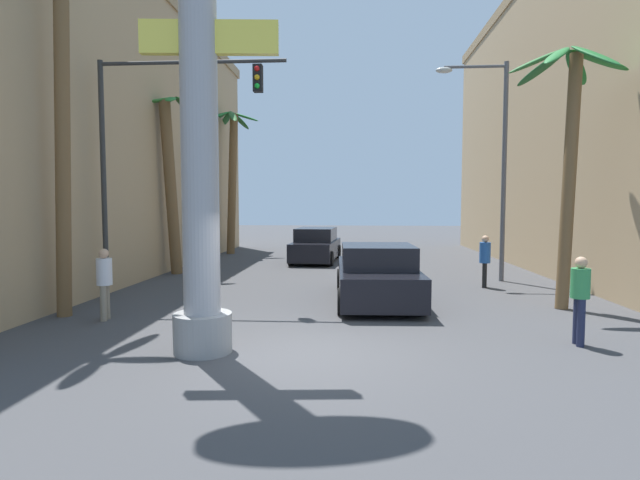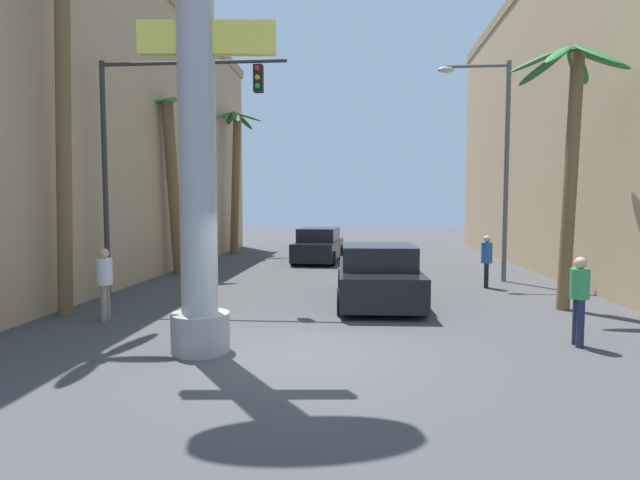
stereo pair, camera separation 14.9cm
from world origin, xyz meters
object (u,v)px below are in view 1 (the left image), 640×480
(pedestrian_curb_left, at_px, (104,279))
(palm_tree_near_left, at_px, (62,65))
(palm_tree_far_left, at_px, (232,169))
(pedestrian_by_sign, at_px, (580,294))
(neon_sign_pole, at_px, (199,71))
(car_lead, at_px, (377,275))
(palm_tree_near_right, at_px, (568,135))
(car_far, at_px, (316,246))
(traffic_light_mast, at_px, (155,134))
(street_lamp, at_px, (494,151))
(palm_tree_mid_left, at_px, (171,172))
(pedestrian_mid_right, at_px, (485,257))

(pedestrian_curb_left, bearing_deg, palm_tree_near_left, 162.44)
(palm_tree_far_left, height_order, pedestrian_by_sign, palm_tree_far_left)
(neon_sign_pole, xyz_separation_m, car_lead, (3.28, 4.97, -4.20))
(pedestrian_by_sign, bearing_deg, palm_tree_near_right, 72.20)
(car_far, xyz_separation_m, pedestrian_curb_left, (-3.88, -12.18, 0.21))
(traffic_light_mast, distance_m, car_lead, 7.07)
(street_lamp, xyz_separation_m, palm_tree_near_right, (0.59, -4.49, -0.10))
(palm_tree_near_right, bearing_deg, palm_tree_mid_left, 156.39)
(car_lead, bearing_deg, palm_tree_near_left, -161.98)
(neon_sign_pole, height_order, palm_tree_near_right, neon_sign_pole)
(neon_sign_pole, height_order, palm_tree_mid_left, neon_sign_pole)
(neon_sign_pole, height_order, palm_tree_far_left, neon_sign_pole)
(palm_tree_mid_left, bearing_deg, traffic_light_mast, -73.71)
(street_lamp, distance_m, palm_tree_mid_left, 11.57)
(traffic_light_mast, height_order, pedestrian_curb_left, traffic_light_mast)
(car_far, height_order, pedestrian_by_sign, pedestrian_by_sign)
(palm_tree_near_left, bearing_deg, car_far, 67.55)
(neon_sign_pole, height_order, car_far, neon_sign_pole)
(street_lamp, xyz_separation_m, pedestrian_mid_right, (-0.58, -1.42, -3.50))
(neon_sign_pole, height_order, traffic_light_mast, neon_sign_pole)
(car_far, bearing_deg, car_lead, -75.93)
(palm_tree_near_right, bearing_deg, pedestrian_mid_right, 110.91)
(palm_tree_near_left, distance_m, pedestrian_mid_right, 12.79)
(pedestrian_mid_right, bearing_deg, pedestrian_curb_left, -151.99)
(neon_sign_pole, distance_m, pedestrian_mid_right, 10.85)
(car_lead, distance_m, car_far, 9.78)
(car_far, bearing_deg, street_lamp, -40.63)
(palm_tree_near_left, relative_size, pedestrian_mid_right, 5.73)
(pedestrian_mid_right, bearing_deg, palm_tree_mid_left, 168.51)
(palm_tree_mid_left, distance_m, pedestrian_curb_left, 8.06)
(street_lamp, bearing_deg, car_lead, -136.22)
(street_lamp, relative_size, pedestrian_mid_right, 4.47)
(street_lamp, relative_size, traffic_light_mast, 1.14)
(neon_sign_pole, distance_m, pedestrian_by_sign, 7.96)
(neon_sign_pole, relative_size, car_far, 2.12)
(traffic_light_mast, xyz_separation_m, pedestrian_by_sign, (9.52, -3.71, -3.54))
(traffic_light_mast, xyz_separation_m, palm_tree_near_left, (-1.33, -2.03, 1.28))
(palm_tree_near_right, bearing_deg, neon_sign_pole, -151.09)
(palm_tree_far_left, height_order, pedestrian_mid_right, palm_tree_far_left)
(palm_tree_far_left, distance_m, pedestrian_mid_right, 15.40)
(street_lamp, xyz_separation_m, palm_tree_far_left, (-11.28, 9.06, 0.09))
(neon_sign_pole, xyz_separation_m, pedestrian_by_sign, (6.86, 0.92, -3.93))
(traffic_light_mast, distance_m, palm_tree_near_right, 10.64)
(traffic_light_mast, bearing_deg, palm_tree_far_left, 95.31)
(street_lamp, xyz_separation_m, traffic_light_mast, (-10.04, -4.27, 0.06))
(street_lamp, distance_m, palm_tree_far_left, 14.47)
(palm_tree_near_right, bearing_deg, car_lead, 173.14)
(neon_sign_pole, xyz_separation_m, pedestrian_mid_right, (6.80, 7.48, -3.95))
(pedestrian_mid_right, bearing_deg, palm_tree_far_left, 135.60)
(pedestrian_mid_right, bearing_deg, street_lamp, 67.83)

